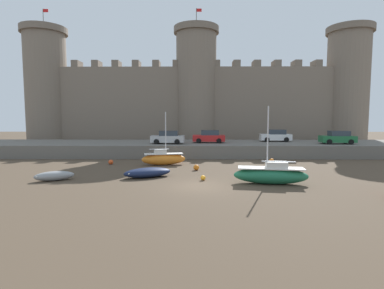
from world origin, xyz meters
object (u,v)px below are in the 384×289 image
at_px(car_quay_east, 276,136).
at_px(car_quay_centre_west, 168,137).
at_px(sailboat_near_channel_left, 163,158).
at_px(car_quay_west, 338,138).
at_px(mooring_buoy_mid_mud, 272,161).
at_px(car_quay_centre_east, 209,137).
at_px(rowboat_near_channel_right, 54,176).
at_px(mooring_buoy_off_centre, 111,162).
at_px(mooring_buoy_near_shore, 196,167).
at_px(mooring_buoy_near_channel, 203,178).
at_px(sailboat_foreground_centre, 271,175).
at_px(rowboat_foreground_left, 147,172).

relative_size(car_quay_east, car_quay_centre_west, 1.00).
bearing_deg(sailboat_near_channel_left, car_quay_west, 18.50).
xyz_separation_m(sailboat_near_channel_left, mooring_buoy_mid_mud, (11.27, 1.28, -0.43)).
bearing_deg(car_quay_centre_east, rowboat_near_channel_right, -128.04).
xyz_separation_m(mooring_buoy_off_centre, car_quay_centre_east, (10.47, 8.25, 2.07)).
bearing_deg(car_quay_centre_east, car_quay_east, 12.97).
xyz_separation_m(mooring_buoy_off_centre, mooring_buoy_near_shore, (8.73, -3.33, 0.01)).
height_order(mooring_buoy_near_channel, car_quay_west, car_quay_west).
distance_m(sailboat_near_channel_left, mooring_buoy_near_channel, 8.32).
distance_m(sailboat_near_channel_left, sailboat_foreground_centre, 12.20).
bearing_deg(car_quay_west, sailboat_near_channel_left, -161.50).
height_order(sailboat_near_channel_left, mooring_buoy_off_centre, sailboat_near_channel_left).
bearing_deg(sailboat_near_channel_left, rowboat_near_channel_right, -135.00).
relative_size(sailboat_foreground_centre, rowboat_foreground_left, 1.36).
bearing_deg(rowboat_foreground_left, mooring_buoy_near_channel, -14.24).
height_order(rowboat_near_channel_right, car_quay_west, car_quay_west).
distance_m(rowboat_near_channel_right, mooring_buoy_near_channel, 11.36).
height_order(sailboat_foreground_centre, car_quay_centre_east, sailboat_foreground_centre).
xyz_separation_m(sailboat_near_channel_left, mooring_buoy_near_channel, (3.79, -7.38, -0.49)).
bearing_deg(car_quay_east, sailboat_near_channel_left, -143.10).
height_order(mooring_buoy_off_centre, mooring_buoy_near_channel, mooring_buoy_off_centre).
bearing_deg(mooring_buoy_near_shore, mooring_buoy_off_centre, 159.13).
bearing_deg(car_quay_east, sailboat_foreground_centre, -106.01).
xyz_separation_m(sailboat_near_channel_left, rowboat_foreground_left, (-0.65, -6.26, -0.28)).
xyz_separation_m(mooring_buoy_near_channel, car_quay_centre_east, (1.25, 15.93, 2.12)).
relative_size(sailboat_near_channel_left, mooring_buoy_off_centre, 10.92).
height_order(car_quay_centre_east, car_quay_centre_west, same).
height_order(mooring_buoy_off_centre, car_quay_centre_west, car_quay_centre_west).
bearing_deg(car_quay_west, car_quay_east, 151.01).
xyz_separation_m(mooring_buoy_mid_mud, car_quay_east, (2.92, 9.38, 2.07)).
xyz_separation_m(car_quay_east, car_quay_centre_west, (-14.34, -3.59, 0.00)).
distance_m(sailboat_foreground_centre, rowboat_near_channel_right, 16.27).
bearing_deg(mooring_buoy_mid_mud, sailboat_near_channel_left, -173.54).
height_order(mooring_buoy_mid_mud, car_quay_west, car_quay_west).
distance_m(sailboat_near_channel_left, car_quay_west, 22.03).
bearing_deg(car_quay_centre_west, rowboat_near_channel_right, -116.88).
height_order(rowboat_foreground_left, car_quay_centre_west, car_quay_centre_west).
distance_m(car_quay_west, car_quay_east, 7.60).
xyz_separation_m(mooring_buoy_near_channel, car_quay_west, (17.04, 14.36, 2.12)).
bearing_deg(car_quay_west, rowboat_foreground_left, -148.38).
height_order(sailboat_near_channel_left, mooring_buoy_near_channel, sailboat_near_channel_left).
height_order(sailboat_foreground_centre, rowboat_foreground_left, sailboat_foreground_centre).
relative_size(sailboat_foreground_centre, mooring_buoy_mid_mud, 11.19).
bearing_deg(sailboat_near_channel_left, mooring_buoy_near_shore, -42.58).
bearing_deg(sailboat_foreground_centre, rowboat_foreground_left, 166.01).
distance_m(sailboat_near_channel_left, mooring_buoy_mid_mud, 11.35).
relative_size(mooring_buoy_off_centre, car_quay_west, 0.12).
bearing_deg(sailboat_near_channel_left, mooring_buoy_near_channel, -62.82).
bearing_deg(sailboat_foreground_centre, car_quay_west, 51.96).
height_order(mooring_buoy_near_channel, car_quay_centre_west, car_quay_centre_west).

